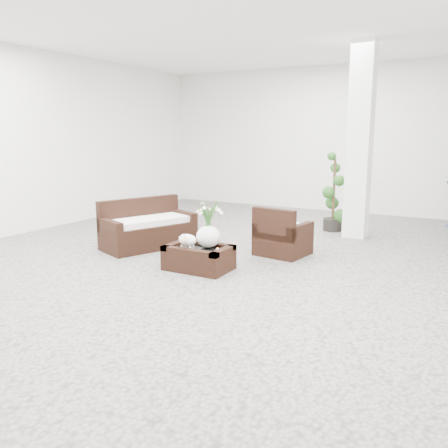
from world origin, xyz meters
The scene contains 9 objects.
ground centered at (0.00, 0.00, 0.00)m, with size 11.00×11.00×0.00m, color gray.
column centered at (1.20, 2.80, 1.75)m, with size 0.40×0.40×3.50m, color white.
coffee_table centered at (-0.22, -0.45, 0.16)m, with size 0.90×0.60×0.31m, color black.
sheep_figurine centered at (-0.34, -0.55, 0.42)m, with size 0.28×0.23×0.21m, color white.
planter_narcissus centered at (-0.12, -0.35, 0.71)m, with size 0.44×0.44×0.80m, color white, non-canonical shape.
tealight centered at (0.08, -0.43, 0.33)m, with size 0.04×0.04×0.03m, color white.
armchair centered at (0.51, 0.92, 0.39)m, with size 0.73×0.70×0.78m, color black.
loveseat centered at (-1.66, 0.26, 0.41)m, with size 1.52×0.73×0.81m, color black.
topiary centered at (0.67, 3.13, 0.76)m, with size 0.40×0.40×1.52m, color #1F4717, non-canonical shape.
Camera 1 is at (3.21, -5.88, 1.91)m, focal length 37.54 mm.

